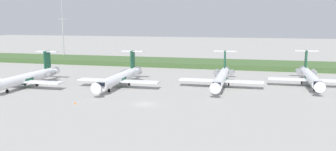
{
  "coord_description": "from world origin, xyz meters",
  "views": [
    {
      "loc": [
        22.93,
        -72.4,
        18.59
      ],
      "look_at": [
        0.0,
        21.56,
        3.0
      ],
      "focal_mm": 37.98,
      "sensor_mm": 36.0,
      "label": 1
    }
  ],
  "objects_px": {
    "antenna_mast": "(63,34)",
    "regional_jet_third": "(120,77)",
    "regional_jet_fifth": "(310,77)",
    "safety_cone_front_marker": "(75,103)",
    "regional_jet_fourth": "(221,77)",
    "regional_jet_second": "(26,78)"
  },
  "relations": [
    {
      "from": "regional_jet_second",
      "to": "regional_jet_fifth",
      "type": "height_order",
      "value": "same"
    },
    {
      "from": "antenna_mast",
      "to": "safety_cone_front_marker",
      "type": "relative_size",
      "value": 51.03
    },
    {
      "from": "regional_jet_fifth",
      "to": "antenna_mast",
      "type": "xyz_separation_m",
      "value": [
        -99.87,
        41.29,
        9.03
      ]
    },
    {
      "from": "regional_jet_fourth",
      "to": "regional_jet_third",
      "type": "bearing_deg",
      "value": -166.25
    },
    {
      "from": "regional_jet_third",
      "to": "regional_jet_second",
      "type": "bearing_deg",
      "value": -164.42
    },
    {
      "from": "regional_jet_fourth",
      "to": "regional_jet_fifth",
      "type": "bearing_deg",
      "value": 16.66
    },
    {
      "from": "regional_jet_fourth",
      "to": "antenna_mast",
      "type": "distance_m",
      "value": 90.52
    },
    {
      "from": "antenna_mast",
      "to": "regional_jet_third",
      "type": "bearing_deg",
      "value": -48.45
    },
    {
      "from": "regional_jet_third",
      "to": "safety_cone_front_marker",
      "type": "height_order",
      "value": "regional_jet_third"
    },
    {
      "from": "antenna_mast",
      "to": "regional_jet_fourth",
      "type": "bearing_deg",
      "value": -32.55
    },
    {
      "from": "regional_jet_second",
      "to": "safety_cone_front_marker",
      "type": "xyz_separation_m",
      "value": [
        22.48,
        -14.78,
        -2.26
      ]
    },
    {
      "from": "regional_jet_fifth",
      "to": "safety_cone_front_marker",
      "type": "height_order",
      "value": "regional_jet_fifth"
    },
    {
      "from": "regional_jet_second",
      "to": "regional_jet_third",
      "type": "relative_size",
      "value": 1.0
    },
    {
      "from": "regional_jet_third",
      "to": "antenna_mast",
      "type": "xyz_separation_m",
      "value": [
        -48.82,
        55.09,
        9.03
      ]
    },
    {
      "from": "regional_jet_fifth",
      "to": "safety_cone_front_marker",
      "type": "relative_size",
      "value": 56.36
    },
    {
      "from": "regional_jet_fourth",
      "to": "antenna_mast",
      "type": "xyz_separation_m",
      "value": [
        -75.92,
        48.46,
        9.03
      ]
    },
    {
      "from": "regional_jet_second",
      "to": "regional_jet_fourth",
      "type": "bearing_deg",
      "value": 14.63
    },
    {
      "from": "regional_jet_third",
      "to": "safety_cone_front_marker",
      "type": "distance_m",
      "value": 21.87
    },
    {
      "from": "regional_jet_second",
      "to": "safety_cone_front_marker",
      "type": "distance_m",
      "value": 27.0
    },
    {
      "from": "regional_jet_third",
      "to": "antenna_mast",
      "type": "relative_size",
      "value": 1.1
    },
    {
      "from": "regional_jet_fifth",
      "to": "antenna_mast",
      "type": "distance_m",
      "value": 108.45
    },
    {
      "from": "regional_jet_fourth",
      "to": "safety_cone_front_marker",
      "type": "xyz_separation_m",
      "value": [
        -29.23,
        -28.28,
        -2.26
      ]
    }
  ]
}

